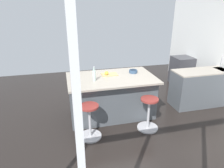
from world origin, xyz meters
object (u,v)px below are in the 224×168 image
object	(u,v)px
oven_range	(182,71)
cutting_board	(109,74)
stool_by_window	(148,115)
water_bottle	(94,75)
fruit_bowl	(133,71)
stool_middle	(90,122)
kitchen_island	(111,96)
apple_yellow	(106,73)

from	to	relation	value
oven_range	cutting_board	size ratio (longest dim) A/B	2.49
stool_by_window	water_bottle	bearing A→B (deg)	-30.42
stool_by_window	cutting_board	world-z (taller)	cutting_board
stool_by_window	fruit_bowl	bearing A→B (deg)	-87.46
stool_middle	cutting_board	xyz separation A→B (m)	(-0.61, -0.90, 0.64)
kitchen_island	water_bottle	xyz separation A→B (m)	(0.41, 0.18, 0.60)
cutting_board	stool_middle	bearing A→B (deg)	55.90
cutting_board	water_bottle	bearing A→B (deg)	36.71
stool_middle	fruit_bowl	size ratio (longest dim) A/B	3.63
cutting_board	kitchen_island	bearing A→B (deg)	92.19
stool_by_window	cutting_board	distance (m)	1.26
kitchen_island	cutting_board	distance (m)	0.50
stool_by_window	water_bottle	distance (m)	1.40
cutting_board	fruit_bowl	size ratio (longest dim) A/B	1.87
oven_range	stool_middle	world-z (taller)	oven_range
kitchen_island	fruit_bowl	size ratio (longest dim) A/B	10.06
kitchen_island	stool_by_window	distance (m)	1.00
fruit_bowl	kitchen_island	bearing A→B (deg)	12.53
kitchen_island	cutting_board	world-z (taller)	cutting_board
apple_yellow	fruit_bowl	xyz separation A→B (m)	(-0.66, -0.05, -0.02)
oven_range	apple_yellow	xyz separation A→B (m)	(2.80, 1.31, 0.57)
oven_range	kitchen_island	world-z (taller)	kitchen_island
stool_middle	kitchen_island	bearing A→B (deg)	-128.30
stool_middle	fruit_bowl	bearing A→B (deg)	-142.70
oven_range	fruit_bowl	distance (m)	2.55
stool_middle	oven_range	bearing A→B (deg)	-146.91
apple_yellow	stool_middle	bearing A→B (deg)	58.33
stool_middle	water_bottle	size ratio (longest dim) A/B	2.24
apple_yellow	fruit_bowl	bearing A→B (deg)	-175.76
stool_middle	water_bottle	world-z (taller)	water_bottle
oven_range	water_bottle	distance (m)	3.55
stool_middle	cutting_board	world-z (taller)	cutting_board
kitchen_island	fruit_bowl	distance (m)	0.78
fruit_bowl	apple_yellow	bearing A→B (deg)	4.24
water_bottle	kitchen_island	bearing A→B (deg)	-156.42
kitchen_island	water_bottle	world-z (taller)	water_bottle
oven_range	stool_by_window	xyz separation A→B (m)	(2.10, 2.17, -0.12)
kitchen_island	water_bottle	bearing A→B (deg)	23.58
oven_range	apple_yellow	size ratio (longest dim) A/B	10.29
stool_by_window	kitchen_island	bearing A→B (deg)	-51.70
oven_range	cutting_board	xyz separation A→B (m)	(2.72, 1.27, 0.52)
oven_range	kitchen_island	distance (m)	3.05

